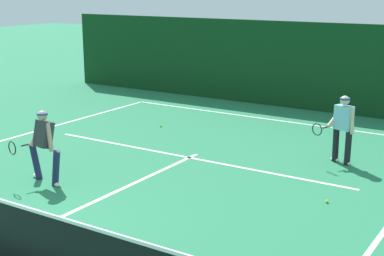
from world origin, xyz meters
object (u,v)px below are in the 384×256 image
object	(u,v)px
player_near	(43,143)
player_far	(343,126)
tennis_ball	(161,126)
tennis_ball_extra	(327,201)

from	to	relation	value
player_near	player_far	size ratio (longest dim) A/B	0.97
player_near	tennis_ball	distance (m)	5.41
tennis_ball	tennis_ball_extra	distance (m)	7.04
tennis_ball	tennis_ball_extra	world-z (taller)	same
player_far	tennis_ball	bearing A→B (deg)	13.85
player_far	tennis_ball_extra	distance (m)	2.84
tennis_ball_extra	player_far	bearing A→B (deg)	102.86
player_near	player_far	xyz separation A→B (m)	(4.93, 4.73, 0.03)
player_near	tennis_ball	bearing A→B (deg)	-71.21
player_far	tennis_ball	world-z (taller)	player_far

